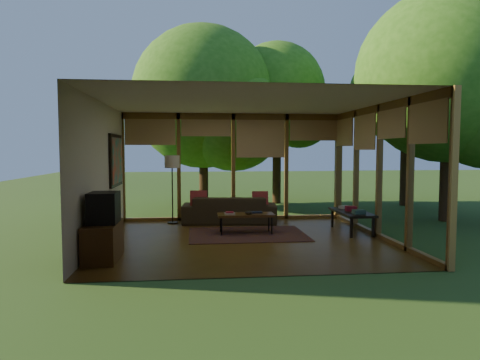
{
  "coord_description": "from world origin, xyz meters",
  "views": [
    {
      "loc": [
        -1.0,
        -8.32,
        1.78
      ],
      "look_at": [
        -0.02,
        0.7,
        1.14
      ],
      "focal_mm": 32.0,
      "sensor_mm": 36.0,
      "label": 1
    }
  ],
  "objects": [
    {
      "name": "tree_nw",
      "position": [
        -0.69,
        5.31,
        3.43
      ],
      "size": [
        4.46,
        4.46,
        5.67
      ],
      "color": "#3B2515",
      "rests_on": "ground"
    },
    {
      "name": "ct_book_upper",
      "position": [
        -0.26,
        0.58,
        0.47
      ],
      "size": [
        0.18,
        0.14,
        0.03
      ],
      "primitive_type": "cube",
      "rotation": [
        0.0,
        0.0,
        -0.09
      ],
      "color": "maroon",
      "rests_on": "coffee_table"
    },
    {
      "name": "exterior_lawn",
      "position": [
        8.0,
        8.0,
        -0.01
      ],
      "size": [
        40.0,
        40.0,
        0.0
      ],
      "primitive_type": "plane",
      "color": "#2F501E",
      "rests_on": "ground"
    },
    {
      "name": "console_book_a",
      "position": [
        2.4,
        0.16,
        0.5
      ],
      "size": [
        0.25,
        0.19,
        0.09
      ],
      "primitive_type": "cube",
      "rotation": [
        0.0,
        0.0,
        0.06
      ],
      "color": "#335A50",
      "rests_on": "side_console"
    },
    {
      "name": "wall_front",
      "position": [
        0.0,
        -2.5,
        1.35
      ],
      "size": [
        5.5,
        0.04,
        2.7
      ],
      "primitive_type": "cube",
      "color": "beige",
      "rests_on": "ground"
    },
    {
      "name": "ceiling",
      "position": [
        0.0,
        0.0,
        2.7
      ],
      "size": [
        5.5,
        5.5,
        0.0
      ],
      "primitive_type": "plane",
      "rotation": [
        3.14,
        0.0,
        0.0
      ],
      "color": "white",
      "rests_on": "ground"
    },
    {
      "name": "coffee_table",
      "position": [
        0.09,
        0.63,
        0.39
      ],
      "size": [
        1.2,
        0.5,
        0.43
      ],
      "color": "#553317",
      "rests_on": "floor"
    },
    {
      "name": "floor_lamp",
      "position": [
        -1.52,
        2.08,
        1.41
      ],
      "size": [
        0.36,
        0.36,
        1.65
      ],
      "color": "black",
      "rests_on": "floor"
    },
    {
      "name": "tree_se",
      "position": [
        5.08,
        1.72,
        3.57
      ],
      "size": [
        4.22,
        4.22,
        5.68
      ],
      "color": "#3B2515",
      "rests_on": "ground"
    },
    {
      "name": "window_wall_right",
      "position": [
        2.75,
        0.0,
        1.35
      ],
      "size": [
        0.12,
        5.0,
        2.7
      ],
      "primitive_type": "cube",
      "color": "brown",
      "rests_on": "ground"
    },
    {
      "name": "ct_book_side",
      "position": [
        0.34,
        0.71,
        0.44
      ],
      "size": [
        0.22,
        0.17,
        0.03
      ],
      "primitive_type": "cube",
      "rotation": [
        0.0,
        0.0,
        0.0
      ],
      "color": "black",
      "rests_on": "coffee_table"
    },
    {
      "name": "pillow_right",
      "position": [
        0.61,
        1.95,
        0.57
      ],
      "size": [
        0.38,
        0.2,
        0.4
      ],
      "primitive_type": "cube",
      "rotation": [
        -0.21,
        0.0,
        0.0
      ],
      "color": "maroon",
      "rests_on": "sofa"
    },
    {
      "name": "tree_ne",
      "position": [
        1.77,
        5.87,
        3.75
      ],
      "size": [
        3.19,
        3.19,
        5.36
      ],
      "color": "#3B2515",
      "rests_on": "ground"
    },
    {
      "name": "television",
      "position": [
        -2.45,
        -1.29,
        0.85
      ],
      "size": [
        0.45,
        0.55,
        0.5
      ],
      "primitive_type": "cube",
      "color": "black",
      "rests_on": "media_cabinet"
    },
    {
      "name": "pillow_left",
      "position": [
        -0.89,
        1.95,
        0.59
      ],
      "size": [
        0.41,
        0.22,
        0.43
      ],
      "primitive_type": "cube",
      "rotation": [
        -0.21,
        0.0,
        0.0
      ],
      "color": "maroon",
      "rests_on": "sofa"
    },
    {
      "name": "ct_book_lower",
      "position": [
        -0.26,
        0.58,
        0.44
      ],
      "size": [
        0.23,
        0.17,
        0.03
      ],
      "primitive_type": "cube",
      "rotation": [
        0.0,
        0.0,
        0.06
      ],
      "color": "#B4ADA3",
      "rests_on": "coffee_table"
    },
    {
      "name": "window_wall_back",
      "position": [
        0.0,
        2.5,
        1.35
      ],
      "size": [
        5.5,
        0.12,
        2.7
      ],
      "primitive_type": "cube",
      "color": "brown",
      "rests_on": "ground"
    },
    {
      "name": "console_book_c",
      "position": [
        2.4,
        1.01,
        0.49
      ],
      "size": [
        0.27,
        0.24,
        0.06
      ],
      "primitive_type": "cube",
      "rotation": [
        0.0,
        0.0,
        0.45
      ],
      "color": "#B4ADA3",
      "rests_on": "side_console"
    },
    {
      "name": "sofa",
      "position": [
        -0.14,
        2.0,
        0.33
      ],
      "size": [
        2.33,
        1.09,
        0.66
      ],
      "primitive_type": "imported",
      "rotation": [
        0.0,
        0.0,
        3.05
      ],
      "color": "#362C1B",
      "rests_on": "floor"
    },
    {
      "name": "wall_left",
      "position": [
        -2.75,
        0.0,
        1.35
      ],
      "size": [
        0.04,
        5.0,
        2.7
      ],
      "primitive_type": "cube",
      "color": "beige",
      "rests_on": "ground"
    },
    {
      "name": "console_book_b",
      "position": [
        2.4,
        0.61,
        0.51
      ],
      "size": [
        0.25,
        0.19,
        0.1
      ],
      "primitive_type": "cube",
      "rotation": [
        0.0,
        0.0,
        -0.12
      ],
      "color": "maroon",
      "rests_on": "side_console"
    },
    {
      "name": "media_cabinet",
      "position": [
        -2.47,
        -1.29,
        0.3
      ],
      "size": [
        0.5,
        1.0,
        0.6
      ],
      "primitive_type": "cube",
      "color": "#553317",
      "rests_on": "floor"
    },
    {
      "name": "side_console",
      "position": [
        2.4,
        0.56,
        0.41
      ],
      "size": [
        0.6,
        1.4,
        0.46
      ],
      "color": "black",
      "rests_on": "floor"
    },
    {
      "name": "tree_far",
      "position": [
        5.46,
        4.77,
        3.48
      ],
      "size": [
        3.08,
        3.08,
        5.04
      ],
      "color": "#3B2515",
      "rests_on": "ground"
    },
    {
      "name": "wall_painting",
      "position": [
        -2.71,
        1.4,
        1.55
      ],
      "size": [
        0.06,
        1.35,
        1.15
      ],
      "color": "black",
      "rests_on": "wall_left"
    },
    {
      "name": "floor",
      "position": [
        0.0,
        0.0,
        0.0
      ],
      "size": [
        5.5,
        5.5,
        0.0
      ],
      "primitive_type": "plane",
      "color": "brown",
      "rests_on": "ground"
    },
    {
      "name": "ct_bowl",
      "position": [
        0.14,
        0.53,
        0.46
      ],
      "size": [
        0.16,
        0.16,
        0.07
      ],
      "primitive_type": "ellipsoid",
      "color": "black",
      "rests_on": "coffee_table"
    },
    {
      "name": "rug",
      "position": [
        0.11,
        0.53,
        0.01
      ],
      "size": [
        2.44,
        1.73,
        0.01
      ],
      "primitive_type": "cube",
      "color": "brown",
      "rests_on": "floor"
    }
  ]
}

